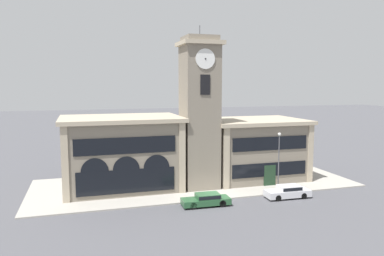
% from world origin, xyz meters
% --- Properties ---
extents(ground_plane, '(300.00, 300.00, 0.00)m').
position_xyz_m(ground_plane, '(0.00, 0.00, 0.00)').
color(ground_plane, '#4C4C51').
extents(sidewalk_kerb, '(38.50, 14.09, 0.15)m').
position_xyz_m(sidewalk_kerb, '(0.00, 7.04, 0.07)').
color(sidewalk_kerb, '#A39E93').
rests_on(sidewalk_kerb, ground_plane).
extents(clock_tower, '(4.65, 4.65, 18.78)m').
position_xyz_m(clock_tower, '(0.00, 5.28, 8.85)').
color(clock_tower, gray).
rests_on(clock_tower, ground_plane).
extents(town_hall_left_wing, '(13.68, 9.48, 8.46)m').
position_xyz_m(town_hall_left_wing, '(-8.76, 7.66, 4.25)').
color(town_hall_left_wing, gray).
rests_on(town_hall_left_wing, ground_plane).
extents(town_hall_right_wing, '(12.47, 9.48, 7.70)m').
position_xyz_m(town_hall_right_wing, '(8.16, 7.67, 3.88)').
color(town_hall_right_wing, gray).
rests_on(town_hall_right_wing, ground_plane).
extents(parked_car_near, '(4.94, 1.94, 1.26)m').
position_xyz_m(parked_car_near, '(-1.37, -1.30, 0.67)').
color(parked_car_near, '#285633').
rests_on(parked_car_near, ground_plane).
extents(parked_car_mid, '(4.90, 2.00, 1.36)m').
position_xyz_m(parked_car_mid, '(7.90, -1.30, 0.72)').
color(parked_car_mid, silver).
rests_on(parked_car_mid, ground_plane).
extents(street_lamp, '(0.36, 0.36, 6.75)m').
position_xyz_m(street_lamp, '(7.63, 0.33, 4.48)').
color(street_lamp, '#4C4C51').
rests_on(street_lamp, sidewalk_kerb).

